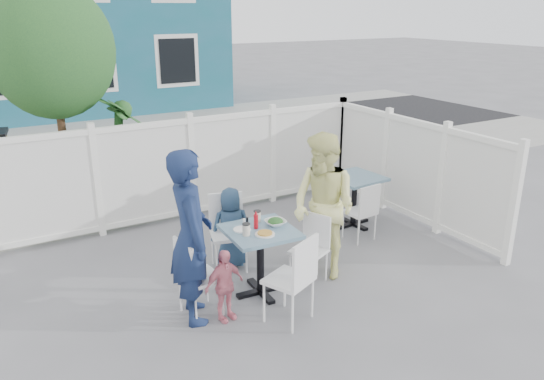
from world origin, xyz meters
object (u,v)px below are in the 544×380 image
main_table (260,244)px  toddler (224,285)px  chair_left (194,272)px  man (191,237)px  chair_near (296,274)px  boy (231,228)px  spare_table (355,188)px  chair_back (228,225)px  woman (324,207)px  chair_right (312,243)px

main_table → toddler: size_ratio=0.99×
chair_left → man: bearing=-88.6°
chair_near → boy: bearing=65.8°
spare_table → chair_left: 3.28m
chair_back → main_table: bearing=107.4°
chair_left → man: (-0.01, -0.00, 0.41)m
chair_back → woman: woman is taller
main_table → man: size_ratio=0.43×
chair_right → chair_back: chair_back is taller
chair_back → man: bearing=62.9°
chair_back → woman: 1.26m
chair_back → toddler: 1.27m
main_table → toddler: 0.70m
chair_right → man: (-1.55, -0.04, 0.45)m
spare_table → chair_near: bearing=-140.6°
spare_table → boy: 2.22m
spare_table → chair_back: size_ratio=0.83×
chair_back → man: 1.28m
man → boy: bearing=-32.4°
spare_table → chair_right: chair_right is taller
man → main_table: bearing=-72.8°
chair_near → woman: 1.21m
chair_left → woman: 1.79m
chair_near → woman: (0.88, 0.76, 0.33)m
main_table → man: bearing=-175.0°
chair_near → woman: woman is taller
spare_table → toddler: (-2.82, -1.39, -0.20)m
chair_left → toddler: (0.25, -0.22, -0.12)m
chair_right → chair_near: 0.97m
chair_left → main_table: bearing=88.6°
chair_near → woman: size_ratio=0.55×
chair_left → chair_right: bearing=85.2°
chair_back → woman: size_ratio=0.54×
chair_back → chair_near: (0.05, -1.54, 0.01)m
chair_right → woman: (0.21, 0.07, 0.41)m
chair_left → boy: 1.24m
chair_near → chair_right: bearing=21.5°
main_table → toddler: toddler is taller
main_table → spare_table: main_table is taller
chair_back → man: (-0.83, -0.90, 0.38)m
woman → toddler: woman is taller
spare_table → chair_near: (-2.20, -1.81, -0.04)m
main_table → chair_back: 0.83m
man → chair_left: bearing=-70.0°
main_table → chair_near: chair_near is taller
chair_right → boy: 1.08m
chair_left → chair_back: (0.82, 0.90, 0.04)m
man → boy: (0.88, 0.89, -0.42)m
woman → main_table: bearing=-100.5°
main_table → chair_near: size_ratio=0.82×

